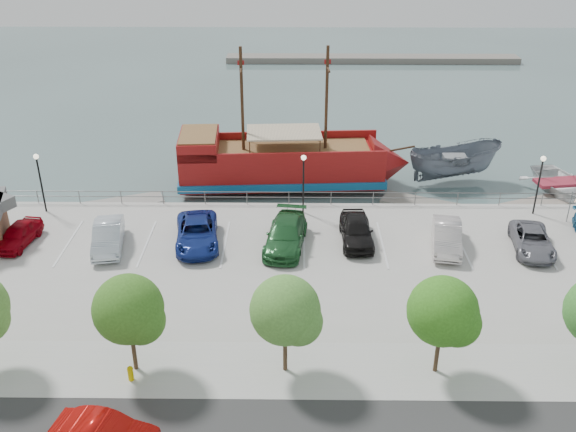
{
  "coord_description": "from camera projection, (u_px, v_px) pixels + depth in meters",
  "views": [
    {
      "loc": [
        -0.61,
        -33.5,
        20.04
      ],
      "look_at": [
        -1.0,
        2.0,
        2.0
      ],
      "focal_mm": 40.0,
      "sensor_mm": 36.0,
      "label": 1
    }
  ],
  "objects": [
    {
      "name": "ground",
      "position": [
        304.0,
        274.0,
        39.39
      ],
      "size": [
        160.0,
        160.0,
        0.0
      ],
      "primitive_type": "plane",
      "color": "#445957"
    },
    {
      "name": "sidewalk",
      "position": [
        307.0,
        370.0,
        30.02
      ],
      "size": [
        100.0,
        4.0,
        0.05
      ],
      "primitive_type": "cube",
      "color": "#ADACA9",
      "rests_on": "land_slab"
    },
    {
      "name": "seawall_railing",
      "position": [
        303.0,
        198.0,
        45.65
      ],
      "size": [
        50.0,
        0.06,
        1.0
      ],
      "color": "slate",
      "rests_on": "land_slab"
    },
    {
      "name": "far_shore",
      "position": [
        372.0,
        59.0,
        88.14
      ],
      "size": [
        40.0,
        3.0,
        0.8
      ],
      "primitive_type": "cube",
      "color": "#6D665B",
      "rests_on": "ground"
    },
    {
      "name": "pirate_ship",
      "position": [
        298.0,
        164.0,
        50.22
      ],
      "size": [
        18.51,
        6.13,
        11.58
      ],
      "rotation": [
        0.0,
        0.0,
        0.06
      ],
      "color": "maroon",
      "rests_on": "ground"
    },
    {
      "name": "patrol_boat",
      "position": [
        454.0,
        165.0,
        51.23
      ],
      "size": [
        8.23,
        4.62,
        3.0
      ],
      "primitive_type": "imported",
      "rotation": [
        0.0,
        0.0,
        1.8
      ],
      "color": "slate",
      "rests_on": "ground"
    },
    {
      "name": "speedboat",
      "position": [
        561.0,
        187.0,
        49.33
      ],
      "size": [
        5.7,
        7.28,
        1.38
      ],
      "primitive_type": "imported",
      "rotation": [
        0.0,
        0.0,
        0.15
      ],
      "color": "silver",
      "rests_on": "ground"
    },
    {
      "name": "dock_west",
      "position": [
        117.0,
        205.0,
        47.64
      ],
      "size": [
        7.06,
        4.26,
        0.39
      ],
      "primitive_type": "cube",
      "rotation": [
        0.0,
        0.0,
        0.37
      ],
      "color": "gray",
      "rests_on": "ground"
    },
    {
      "name": "dock_mid",
      "position": [
        430.0,
        206.0,
        47.41
      ],
      "size": [
        7.31,
        4.83,
        0.41
      ],
      "primitive_type": "cube",
      "rotation": [
        0.0,
        0.0,
        -0.43
      ],
      "color": "slate",
      "rests_on": "ground"
    },
    {
      "name": "dock_east",
      "position": [
        529.0,
        207.0,
        47.34
      ],
      "size": [
        7.13,
        4.55,
        0.4
      ],
      "primitive_type": "cube",
      "rotation": [
        0.0,
        0.0,
        0.41
      ],
      "color": "gray",
      "rests_on": "ground"
    },
    {
      "name": "fire_hydrant",
      "position": [
        130.0,
        373.0,
        29.19
      ],
      "size": [
        0.28,
        0.28,
        0.81
      ],
      "rotation": [
        0.0,
        0.0,
        -0.04
      ],
      "color": "#D0B400",
      "rests_on": "sidewalk"
    },
    {
      "name": "lamp_post_left",
      "position": [
        39.0,
        173.0,
        43.57
      ],
      "size": [
        0.36,
        0.36,
        4.28
      ],
      "color": "black",
      "rests_on": "land_slab"
    },
    {
      "name": "lamp_post_mid",
      "position": [
        303.0,
        174.0,
        43.4
      ],
      "size": [
        0.36,
        0.36,
        4.28
      ],
      "color": "black",
      "rests_on": "land_slab"
    },
    {
      "name": "lamp_post_right",
      "position": [
        540.0,
        175.0,
        43.24
      ],
      "size": [
        0.36,
        0.36,
        4.28
      ],
      "color": "black",
      "rests_on": "land_slab"
    },
    {
      "name": "tree_c",
      "position": [
        131.0,
        312.0,
        28.54
      ],
      "size": [
        3.3,
        3.2,
        5.0
      ],
      "color": "#473321",
      "rests_on": "sidewalk"
    },
    {
      "name": "tree_d",
      "position": [
        288.0,
        313.0,
        28.47
      ],
      "size": [
        3.3,
        3.2,
        5.0
      ],
      "color": "#473321",
      "rests_on": "sidewalk"
    },
    {
      "name": "tree_e",
      "position": [
        446.0,
        314.0,
        28.4
      ],
      "size": [
        3.3,
        3.2,
        5.0
      ],
      "color": "#473321",
      "rests_on": "sidewalk"
    },
    {
      "name": "parked_car_a",
      "position": [
        18.0,
        235.0,
        40.4
      ],
      "size": [
        2.18,
        4.26,
        1.39
      ],
      "primitive_type": "imported",
      "rotation": [
        0.0,
        0.0,
        -0.14
      ],
      "color": "#90010D",
      "rests_on": "land_slab"
    },
    {
      "name": "parked_car_b",
      "position": [
        108.0,
        236.0,
        39.96
      ],
      "size": [
        2.49,
        5.06,
        1.59
      ],
      "primitive_type": "imported",
      "rotation": [
        0.0,
        0.0,
        0.17
      ],
      "color": "silver",
      "rests_on": "land_slab"
    },
    {
      "name": "parked_car_c",
      "position": [
        197.0,
        233.0,
        40.39
      ],
      "size": [
        3.33,
        5.93,
        1.56
      ],
      "primitive_type": "imported",
      "rotation": [
        0.0,
        0.0,
        0.13
      ],
      "color": "navy",
      "rests_on": "land_slab"
    },
    {
      "name": "parked_car_d",
      "position": [
        286.0,
        235.0,
        40.12
      ],
      "size": [
        3.04,
        5.94,
        1.65
      ],
      "primitive_type": "imported",
      "rotation": [
        0.0,
        0.0,
        -0.13
      ],
      "color": "#235E2D",
      "rests_on": "land_slab"
    },
    {
      "name": "parked_car_e",
      "position": [
        356.0,
        230.0,
        40.65
      ],
      "size": [
        2.05,
        4.91,
        1.66
      ],
      "primitive_type": "imported",
      "rotation": [
        0.0,
        0.0,
        0.02
      ],
      "color": "black",
      "rests_on": "land_slab"
    },
    {
      "name": "parked_car_f",
      "position": [
        447.0,
        237.0,
        39.93
      ],
      "size": [
        2.46,
        5.04,
        1.59
      ],
      "primitive_type": "imported",
      "rotation": [
        0.0,
        0.0,
        -0.17
      ],
      "color": "beige",
      "rests_on": "land_slab"
    },
    {
      "name": "parked_car_g",
      "position": [
        532.0,
        241.0,
        39.75
      ],
      "size": [
        2.84,
        5.1,
        1.35
      ],
      "primitive_type": "imported",
      "rotation": [
        0.0,
        0.0,
        -0.13
      ],
      "color": "slate",
      "rests_on": "land_slab"
    }
  ]
}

